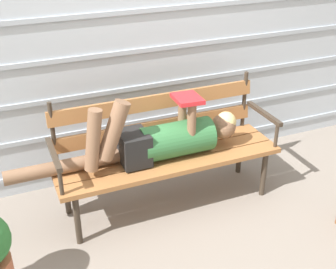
{
  "coord_description": "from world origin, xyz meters",
  "views": [
    {
      "loc": [
        -1.11,
        -2.46,
        2.1
      ],
      "look_at": [
        0.0,
        0.17,
        0.6
      ],
      "focal_mm": 47.97,
      "sensor_mm": 36.0,
      "label": 1
    }
  ],
  "objects": [
    {
      "name": "park_bench",
      "position": [
        0.0,
        0.24,
        0.48
      ],
      "size": [
        1.68,
        0.49,
        0.89
      ],
      "color": "#9E6638",
      "rests_on": "ground"
    },
    {
      "name": "house_siding",
      "position": [
        0.0,
        0.78,
        1.21
      ],
      "size": [
        4.78,
        0.08,
        2.43
      ],
      "color": "#B2BCC6",
      "rests_on": "ground"
    },
    {
      "name": "reclining_person",
      "position": [
        -0.07,
        0.17,
        0.58
      ],
      "size": [
        1.7,
        0.27,
        0.54
      ],
      "color": "#33703D"
    },
    {
      "name": "ground_plane",
      "position": [
        0.0,
        0.0,
        0.0
      ],
      "size": [
        12.0,
        12.0,
        0.0
      ],
      "primitive_type": "plane",
      "color": "gray"
    }
  ]
}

